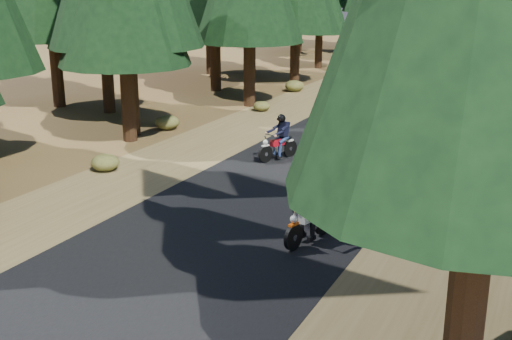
{
  "coord_description": "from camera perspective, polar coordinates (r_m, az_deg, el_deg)",
  "views": [
    {
      "loc": [
        6.48,
        -11.85,
        5.52
      ],
      "look_at": [
        0.0,
        1.5,
        1.1
      ],
      "focal_mm": 45.0,
      "sensor_mm": 36.0,
      "label": 1
    }
  ],
  "objects": [
    {
      "name": "road",
      "position": [
        18.88,
        4.65,
        -0.45
      ],
      "size": [
        6.0,
        100.0,
        0.01
      ],
      "primitive_type": "cube",
      "color": "black",
      "rests_on": "ground"
    },
    {
      "name": "rider_follow",
      "position": [
        20.33,
        1.96,
        2.25
      ],
      "size": [
        1.1,
        1.68,
        1.45
      ],
      "rotation": [
        0.0,
        0.0,
        2.73
      ],
      "color": "maroon",
      "rests_on": "road"
    },
    {
      "name": "shoulder_l",
      "position": [
        20.91,
        -7.17,
        1.16
      ],
      "size": [
        3.2,
        100.0,
        0.01
      ],
      "primitive_type": "cube",
      "color": "brown",
      "rests_on": "ground"
    },
    {
      "name": "shoulder_r",
      "position": [
        17.83,
        18.55,
        -2.33
      ],
      "size": [
        3.2,
        100.0,
        0.01
      ],
      "primitive_type": "cube",
      "color": "brown",
      "rests_on": "ground"
    },
    {
      "name": "rider_lead",
      "position": [
        13.97,
        4.72,
        -4.44
      ],
      "size": [
        0.9,
        1.81,
        1.55
      ],
      "rotation": [
        0.0,
        0.0,
        2.91
      ],
      "color": "silver",
      "rests_on": "road"
    },
    {
      "name": "understory_shrubs",
      "position": [
        20.02,
        10.63,
        1.08
      ],
      "size": [
        16.02,
        29.85,
        0.6
      ],
      "color": "#474C1E",
      "rests_on": "ground"
    },
    {
      "name": "ground",
      "position": [
        14.59,
        -2.59,
        -5.66
      ],
      "size": [
        120.0,
        120.0,
        0.0
      ],
      "primitive_type": "plane",
      "color": "#4C331B",
      "rests_on": "ground"
    }
  ]
}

